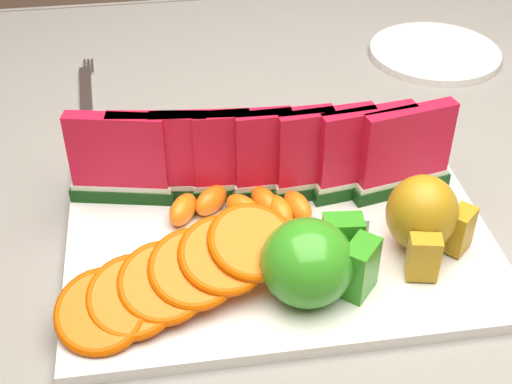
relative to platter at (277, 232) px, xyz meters
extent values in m
cube|color=#53361F|center=(0.05, 0.08, -0.03)|extent=(1.40, 0.90, 0.03)
cube|color=slate|center=(0.05, 0.08, -0.01)|extent=(1.52, 1.02, 0.01)
cube|color=slate|center=(0.05, 0.59, -0.10)|extent=(1.52, 0.01, 0.20)
cube|color=silver|center=(0.00, 0.00, 0.00)|extent=(0.40, 0.30, 0.01)
ellipsoid|color=#2C8A09|center=(0.01, -0.09, 0.04)|extent=(0.11, 0.11, 0.07)
cube|color=#2C8A09|center=(0.05, -0.09, 0.03)|extent=(0.04, 0.04, 0.05)
cube|color=beige|center=(0.06, -0.09, 0.03)|extent=(0.02, 0.03, 0.05)
cube|color=#2C8A09|center=(0.05, -0.06, 0.03)|extent=(0.04, 0.03, 0.05)
cube|color=beige|center=(0.05, -0.06, 0.03)|extent=(0.03, 0.01, 0.05)
ellipsoid|color=#B48E0D|center=(0.12, -0.05, 0.05)|extent=(0.07, 0.07, 0.07)
cube|color=#B48E0D|center=(0.11, -0.09, 0.03)|extent=(0.03, 0.02, 0.04)
cube|color=#B48E0D|center=(0.16, -0.06, 0.03)|extent=(0.03, 0.03, 0.04)
cylinder|color=silver|center=(0.28, 0.34, 0.00)|extent=(0.19, 0.19, 0.01)
cube|color=silver|center=(-0.19, 0.29, 0.00)|extent=(0.02, 0.17, 0.00)
cube|color=silver|center=(-0.20, 0.38, 0.00)|extent=(0.01, 0.04, 0.00)
cube|color=silver|center=(-0.19, 0.38, 0.00)|extent=(0.01, 0.04, 0.00)
cube|color=silver|center=(-0.19, 0.38, 0.00)|extent=(0.01, 0.04, 0.00)
cube|color=#103C12|center=(-0.15, 0.07, 0.01)|extent=(0.11, 0.04, 0.01)
cube|color=silver|center=(-0.15, 0.07, 0.02)|extent=(0.10, 0.04, 0.01)
cube|color=red|center=(-0.15, 0.07, 0.07)|extent=(0.10, 0.04, 0.08)
cube|color=#103C12|center=(-0.11, 0.06, 0.01)|extent=(0.11, 0.04, 0.01)
cube|color=silver|center=(-0.11, 0.06, 0.02)|extent=(0.10, 0.03, 0.01)
cube|color=red|center=(-0.11, 0.06, 0.07)|extent=(0.10, 0.03, 0.08)
cube|color=#103C12|center=(-0.07, 0.06, 0.01)|extent=(0.11, 0.03, 0.01)
cube|color=silver|center=(-0.07, 0.06, 0.02)|extent=(0.10, 0.03, 0.01)
cube|color=red|center=(-0.07, 0.06, 0.07)|extent=(0.10, 0.02, 0.08)
cube|color=#103C12|center=(-0.03, 0.06, 0.01)|extent=(0.11, 0.02, 0.01)
cube|color=silver|center=(-0.03, 0.06, 0.02)|extent=(0.10, 0.02, 0.01)
cube|color=red|center=(-0.03, 0.06, 0.07)|extent=(0.10, 0.02, 0.08)
cube|color=#103C12|center=(0.01, 0.05, 0.01)|extent=(0.11, 0.02, 0.01)
cube|color=silver|center=(0.01, 0.05, 0.02)|extent=(0.10, 0.02, 0.01)
cube|color=red|center=(0.01, 0.05, 0.07)|extent=(0.10, 0.02, 0.08)
cube|color=#103C12|center=(0.05, 0.05, 0.01)|extent=(0.11, 0.03, 0.01)
cube|color=silver|center=(0.05, 0.05, 0.02)|extent=(0.10, 0.03, 0.01)
cube|color=red|center=(0.05, 0.05, 0.07)|extent=(0.10, 0.02, 0.08)
cube|color=#103C12|center=(0.09, 0.04, 0.01)|extent=(0.11, 0.04, 0.01)
cube|color=silver|center=(0.09, 0.04, 0.02)|extent=(0.10, 0.03, 0.01)
cube|color=red|center=(0.09, 0.04, 0.07)|extent=(0.10, 0.03, 0.08)
cube|color=#103C12|center=(0.13, 0.04, 0.01)|extent=(0.11, 0.04, 0.01)
cube|color=silver|center=(0.13, 0.04, 0.02)|extent=(0.10, 0.04, 0.01)
cube|color=red|center=(0.13, 0.04, 0.07)|extent=(0.10, 0.04, 0.08)
cylinder|color=#E8390B|center=(-0.16, -0.10, 0.02)|extent=(0.08, 0.08, 0.03)
torus|color=#C24014|center=(-0.16, -0.10, 0.02)|extent=(0.09, 0.09, 0.04)
cylinder|color=#E8390B|center=(-0.14, -0.09, 0.03)|extent=(0.08, 0.07, 0.03)
torus|color=#C24014|center=(-0.14, -0.09, 0.03)|extent=(0.09, 0.08, 0.04)
cylinder|color=#E8390B|center=(-0.11, -0.08, 0.03)|extent=(0.07, 0.07, 0.03)
torus|color=#C24014|center=(-0.11, -0.08, 0.03)|extent=(0.08, 0.08, 0.04)
cylinder|color=#E8390B|center=(-0.09, -0.08, 0.04)|extent=(0.08, 0.08, 0.03)
torus|color=#C24014|center=(-0.09, -0.08, 0.04)|extent=(0.09, 0.09, 0.04)
cylinder|color=#E8390B|center=(-0.06, -0.07, 0.04)|extent=(0.09, 0.09, 0.03)
torus|color=#C24014|center=(-0.06, -0.07, 0.04)|extent=(0.10, 0.10, 0.04)
cylinder|color=#E8390B|center=(-0.03, -0.06, 0.04)|extent=(0.09, 0.09, 0.03)
torus|color=#C24014|center=(-0.03, -0.06, 0.04)|extent=(0.10, 0.10, 0.04)
cylinder|color=#E8390B|center=(-0.11, 0.12, 0.02)|extent=(0.07, 0.07, 0.03)
torus|color=#C24014|center=(-0.11, 0.12, 0.02)|extent=(0.08, 0.08, 0.03)
cylinder|color=#E8390B|center=(-0.07, 0.12, 0.02)|extent=(0.08, 0.08, 0.03)
torus|color=#C24014|center=(-0.07, 0.12, 0.02)|extent=(0.09, 0.09, 0.03)
cylinder|color=#E8390B|center=(-0.02, 0.12, 0.03)|extent=(0.08, 0.08, 0.03)
torus|color=#C24014|center=(-0.02, 0.12, 0.03)|extent=(0.09, 0.09, 0.03)
cylinder|color=#E8390B|center=(0.03, 0.12, 0.03)|extent=(0.09, 0.09, 0.03)
torus|color=#C24014|center=(0.03, 0.12, 0.03)|extent=(0.10, 0.10, 0.03)
ellipsoid|color=red|center=(-0.09, 0.03, 0.02)|extent=(0.04, 0.05, 0.03)
ellipsoid|color=red|center=(-0.06, 0.04, 0.02)|extent=(0.05, 0.05, 0.03)
ellipsoid|color=red|center=(-0.03, 0.02, 0.02)|extent=(0.04, 0.05, 0.03)
ellipsoid|color=red|center=(-0.01, 0.03, 0.02)|extent=(0.04, 0.05, 0.03)
ellipsoid|color=red|center=(0.00, 0.01, 0.02)|extent=(0.03, 0.05, 0.03)
ellipsoid|color=red|center=(0.02, 0.01, 0.02)|extent=(0.03, 0.05, 0.03)
camera|label=1|loc=(-0.10, -0.51, 0.45)|focal=50.00mm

